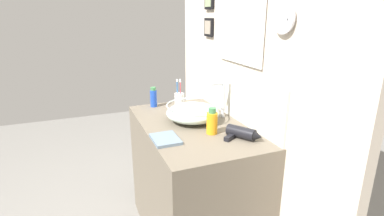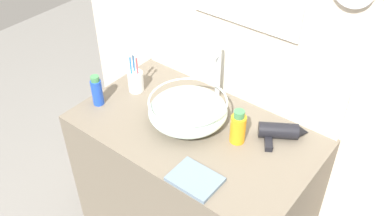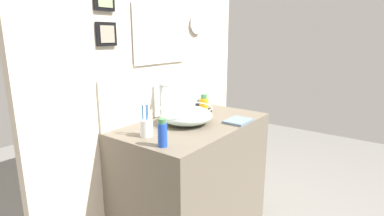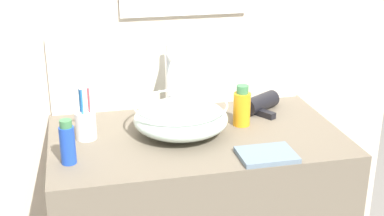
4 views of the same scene
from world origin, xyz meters
name	(u,v)px [view 2 (image 2 of 4)]	position (x,y,z in m)	size (l,w,h in m)	color
vanity_counter	(195,194)	(0.00, 0.00, 0.42)	(1.03, 0.61, 0.85)	#6B6051
back_panel	(244,24)	(0.00, 0.33, 1.20)	(1.90, 0.09, 2.40)	beige
glass_bowl_sink	(188,110)	(-0.05, 0.02, 0.91)	(0.34, 0.34, 0.11)	silver
faucet	(217,70)	(-0.05, 0.22, 1.00)	(0.02, 0.10, 0.27)	silver
hair_drier	(281,132)	(0.31, 0.17, 0.88)	(0.20, 0.20, 0.07)	black
toothbrush_cup	(136,81)	(-0.38, 0.05, 0.90)	(0.07, 0.07, 0.20)	white
shampoo_bottle	(97,91)	(-0.45, -0.13, 0.92)	(0.05, 0.05, 0.15)	blue
spray_bottle	(238,128)	(0.18, 0.04, 0.92)	(0.06, 0.06, 0.15)	orange
hand_towel	(195,179)	(0.18, -0.23, 0.86)	(0.18, 0.14, 0.02)	slate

